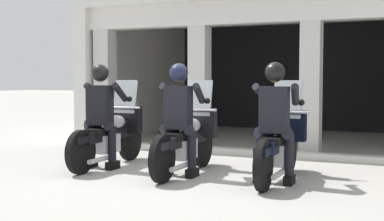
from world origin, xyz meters
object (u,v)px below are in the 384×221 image
object	(u,v)px
police_officer_left	(101,107)
police_officer_right	(275,112)
motorcycle_right	(280,143)
police_officer_center	(179,110)
motorcycle_left	(111,134)
motorcycle_center	(188,139)

from	to	relation	value
police_officer_left	police_officer_right	distance (m)	2.71
police_officer_right	motorcycle_right	bearing A→B (deg)	86.82
motorcycle_right	police_officer_right	xyz separation A→B (m)	(-0.00, -0.28, 0.44)
police_officer_center	police_officer_right	size ratio (longest dim) A/B	1.00
motorcycle_left	motorcycle_center	world-z (taller)	same
motorcycle_right	police_officer_right	distance (m)	0.52
police_officer_center	motorcycle_right	world-z (taller)	police_officer_center
motorcycle_left	police_officer_left	xyz separation A→B (m)	(-0.00, -0.28, 0.44)
motorcycle_left	police_officer_right	world-z (taller)	police_officer_right
motorcycle_center	police_officer_center	distance (m)	0.52
police_officer_left	motorcycle_center	distance (m)	1.44
motorcycle_center	police_officer_right	xyz separation A→B (m)	(1.36, -0.26, 0.44)
police_officer_center	police_officer_right	bearing A→B (deg)	-5.14
police_officer_left	police_officer_center	xyz separation A→B (m)	(1.36, -0.10, 0.00)
police_officer_center	police_officer_right	distance (m)	1.36
police_officer_left	motorcycle_center	bearing A→B (deg)	3.03
motorcycle_right	motorcycle_left	bearing A→B (deg)	175.47
motorcycle_center	police_officer_center	xyz separation A→B (m)	(-0.00, -0.28, 0.44)
motorcycle_left	police_officer_right	size ratio (longest dim) A/B	1.29
motorcycle_center	police_officer_right	world-z (taller)	police_officer_right
motorcycle_left	police_officer_right	xyz separation A→B (m)	(2.71, -0.36, 0.44)
motorcycle_center	police_officer_center	size ratio (longest dim) A/B	1.29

